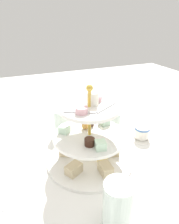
{
  "coord_description": "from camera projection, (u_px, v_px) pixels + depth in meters",
  "views": [
    {
      "loc": [
        -0.21,
        -0.5,
        0.44
      ],
      "look_at": [
        0.0,
        0.0,
        0.18
      ],
      "focal_mm": 32.15,
      "sensor_mm": 36.0,
      "label": 1
    }
  ],
  "objects": [
    {
      "name": "water_glass_tall_right",
      "position": [
        118.0,
        206.0,
        0.44
      ],
      "size": [
        0.07,
        0.07,
        0.13
      ],
      "primitive_type": "cylinder",
      "color": "silver",
      "rests_on": "ground_plane"
    },
    {
      "name": "water_glass_mid_back",
      "position": [
        61.0,
        122.0,
        0.82
      ],
      "size": [
        0.06,
        0.06,
        0.1
      ],
      "primitive_type": "cylinder",
      "color": "silver",
      "rests_on": "ground_plane"
    },
    {
      "name": "tiered_serving_stand",
      "position": [
        90.0,
        142.0,
        0.64
      ],
      "size": [
        0.28,
        0.28,
        0.27
      ],
      "color": "white",
      "rests_on": "ground_plane"
    },
    {
      "name": "ground_plane",
      "position": [
        90.0,
        161.0,
        0.68
      ],
      "size": [
        2.4,
        2.4,
        0.0
      ],
      "primitive_type": "plane",
      "color": "white"
    },
    {
      "name": "water_glass_short_left",
      "position": [
        113.0,
        121.0,
        0.86
      ],
      "size": [
        0.06,
        0.06,
        0.08
      ],
      "primitive_type": "cylinder",
      "color": "silver",
      "rests_on": "ground_plane"
    },
    {
      "name": "teacup_with_saucer",
      "position": [
        142.0,
        133.0,
        0.79
      ],
      "size": [
        0.09,
        0.09,
        0.05
      ],
      "color": "white",
      "rests_on": "ground_plane"
    }
  ]
}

